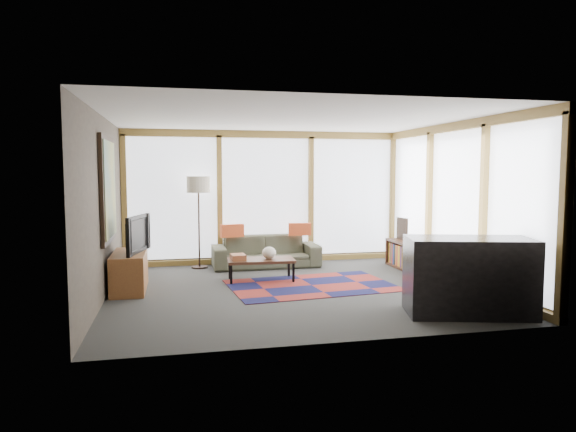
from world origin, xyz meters
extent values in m
plane|color=#2B2A28|center=(0.00, 0.00, 0.00)|extent=(5.50, 5.50, 0.00)
cube|color=#3E352F|center=(-2.75, 0.00, 1.30)|extent=(0.04, 5.00, 2.60)
cube|color=#3E352F|center=(0.00, -2.50, 1.30)|extent=(5.50, 0.04, 2.60)
cube|color=silver|center=(0.00, 0.00, 2.60)|extent=(5.50, 5.00, 0.04)
cube|color=white|center=(0.00, 2.47, 1.30)|extent=(5.30, 0.02, 2.35)
cube|color=white|center=(2.72, 0.00, 1.30)|extent=(0.02, 4.80, 2.35)
cube|color=black|center=(-2.71, 0.30, 1.55)|extent=(0.05, 1.35, 1.55)
cube|color=gold|center=(-2.69, 0.30, 1.55)|extent=(0.02, 1.20, 1.40)
cube|color=maroon|center=(0.34, 0.18, 0.01)|extent=(2.71, 1.90, 0.01)
imported|color=#39392B|center=(-0.09, 1.95, 0.29)|extent=(2.02, 0.80, 0.59)
cube|color=#D04D23|center=(-0.73, 1.95, 0.71)|extent=(0.45, 0.22, 0.24)
cube|color=#D04D23|center=(0.57, 1.93, 0.71)|extent=(0.44, 0.17, 0.24)
cube|color=brown|center=(-0.77, 0.71, 0.41)|extent=(0.25, 0.30, 0.09)
ellipsoid|color=silver|center=(-0.25, 0.72, 0.47)|extent=(0.28, 0.28, 0.20)
ellipsoid|color=black|center=(2.42, 0.21, 0.56)|extent=(0.22, 0.22, 0.10)
ellipsoid|color=black|center=(2.47, 0.49, 0.55)|extent=(0.18, 0.18, 0.08)
cube|color=black|center=(2.48, 1.50, 0.72)|extent=(0.10, 0.32, 0.41)
cube|color=brown|center=(-2.46, 0.47, 0.29)|extent=(0.48, 1.16, 0.58)
imported|color=black|center=(-2.40, 0.47, 0.87)|extent=(0.37, 0.99, 0.57)
cube|color=black|center=(1.86, -1.81, 0.49)|extent=(1.68, 1.09, 0.98)
camera|label=1|loc=(-1.74, -7.57, 1.81)|focal=32.00mm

